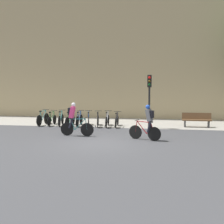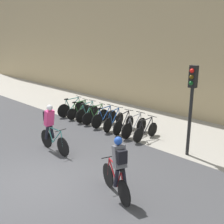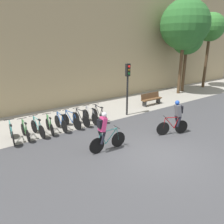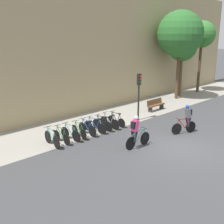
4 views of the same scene
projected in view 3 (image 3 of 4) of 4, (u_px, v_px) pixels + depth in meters
The scene contains 19 objects.
ground at pixel (159, 155), 9.21m from camera, with size 200.00×200.00×0.00m, color #3D3D3F.
kerb_strip at pixel (82, 114), 14.41m from camera, with size 44.00×4.50×0.01m, color gray.
building_facade at pixel (61, 37), 14.88m from camera, with size 44.00×0.60×9.62m, color tan.
cyclist_pink at pixel (104, 131), 9.25m from camera, with size 1.83×0.46×1.80m.
cyclist_grey at pixel (176, 117), 11.02m from camera, with size 1.63×0.72×1.79m.
parked_bike_0 at pixel (12, 134), 10.32m from camera, with size 0.46×1.75×0.99m.
parked_bike_1 at pixel (25, 131), 10.67m from camera, with size 0.46×1.59×0.94m.
parked_bike_2 at pixel (38, 128), 11.01m from camera, with size 0.46×1.64×0.97m.
parked_bike_3 at pixel (50, 126), 11.35m from camera, with size 0.46×1.58×0.94m.
parked_bike_4 at pixel (61, 123), 11.69m from camera, with size 0.46×1.65×0.97m.
parked_bike_5 at pixel (71, 121), 12.04m from camera, with size 0.51×1.69×0.96m.
parked_bike_6 at pixel (81, 119), 12.38m from camera, with size 0.46×1.61×0.96m.
parked_bike_7 at pixel (90, 116), 12.72m from camera, with size 0.46×1.71×0.98m.
parked_bike_8 at pixel (99, 115), 13.07m from camera, with size 0.46×1.59×0.94m.
traffic_light_pole at pixel (128, 80), 13.49m from camera, with size 0.26×0.30×3.28m.
bench at pixel (151, 99), 16.30m from camera, with size 1.82×0.44×0.89m.
street_tree_0 at pixel (187, 39), 19.47m from camera, with size 2.77×2.77×6.16m.
street_tree_1 at pixel (185, 25), 18.28m from camera, with size 4.11×4.11×7.94m.
street_tree_2 at pixel (210, 28), 20.90m from camera, with size 2.65×2.65×7.18m.
Camera 3 is at (-6.41, -5.47, 4.59)m, focal length 35.00 mm.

